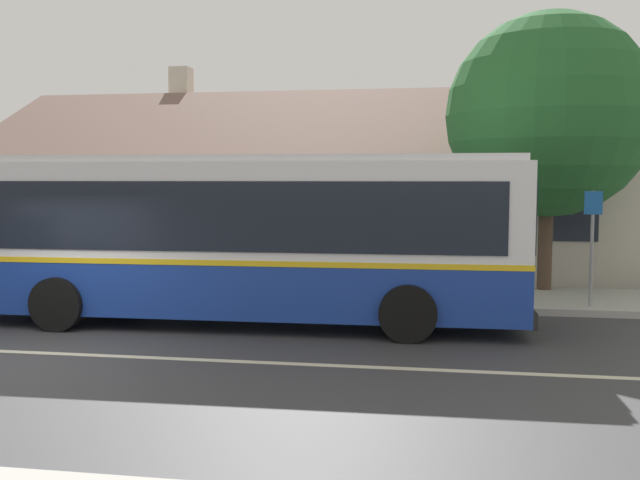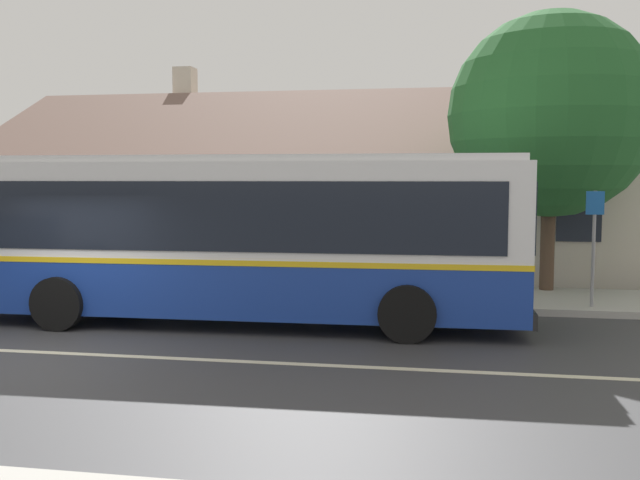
# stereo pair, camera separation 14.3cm
# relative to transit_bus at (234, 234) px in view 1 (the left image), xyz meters

# --- Properties ---
(ground_plane) EXTENTS (300.00, 300.00, 0.00)m
(ground_plane) POSITION_rel_transit_bus_xyz_m (-2.44, -2.90, -1.73)
(ground_plane) COLOR #38383A
(sidewalk_far) EXTENTS (60.00, 3.00, 0.15)m
(sidewalk_far) POSITION_rel_transit_bus_xyz_m (-2.44, 3.10, -1.66)
(sidewalk_far) COLOR #ADAAA3
(sidewalk_far) RESTS_ON ground
(lane_divider_stripe) EXTENTS (60.00, 0.16, 0.01)m
(lane_divider_stripe) POSITION_rel_transit_bus_xyz_m (-2.44, -2.90, -1.73)
(lane_divider_stripe) COLOR beige
(lane_divider_stripe) RESTS_ON ground
(community_building) EXTENTS (20.93, 10.30, 6.79)m
(community_building) POSITION_rel_transit_bus_xyz_m (0.23, 10.71, 0.10)
(community_building) COLOR beige
(community_building) RESTS_ON ground
(transit_bus) EXTENTS (11.08, 2.92, 3.22)m
(transit_bus) POSITION_rel_transit_bus_xyz_m (0.00, 0.00, 0.00)
(transit_bus) COLOR navy
(transit_bus) RESTS_ON ground
(street_tree_primary) EXTENTS (4.78, 4.78, 6.67)m
(street_tree_primary) POSITION_rel_transit_bus_xyz_m (6.39, 4.31, 2.38)
(street_tree_primary) COLOR #4C3828
(street_tree_primary) RESTS_ON ground
(bus_stop_sign) EXTENTS (0.36, 0.07, 2.40)m
(bus_stop_sign) POSITION_rel_transit_bus_xyz_m (7.03, 2.09, -0.09)
(bus_stop_sign) COLOR gray
(bus_stop_sign) RESTS_ON sidewalk_far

